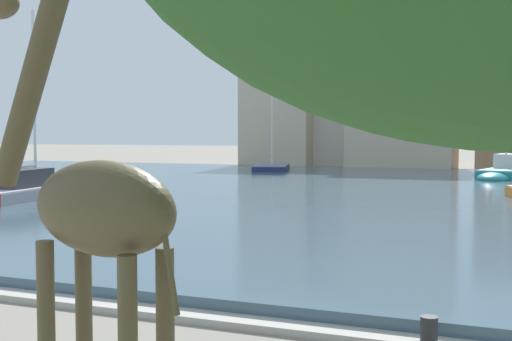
{
  "coord_description": "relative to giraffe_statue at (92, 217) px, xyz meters",
  "views": [
    {
      "loc": [
        7.62,
        -1.23,
        3.02
      ],
      "look_at": [
        2.22,
        12.22,
        2.2
      ],
      "focal_mm": 45.35,
      "sensor_mm": 36.0,
      "label": 1
    }
  ],
  "objects": [
    {
      "name": "harbor_water",
      "position": [
        -4.31,
        26.36,
        -2.16
      ],
      "size": [
        76.11,
        42.85,
        0.32
      ],
      "primitive_type": "cube",
      "color": "#3D5666",
      "rests_on": "ground"
    },
    {
      "name": "quay_edge_coping",
      "position": [
        -4.31,
        4.68,
        -2.26
      ],
      "size": [
        76.11,
        0.5,
        0.12
      ],
      "primitive_type": "cube",
      "color": "#ADA89E",
      "rests_on": "ground"
    },
    {
      "name": "giraffe_statue",
      "position": [
        0.0,
        0.0,
        0.0
      ],
      "size": [
        2.55,
        1.11,
        4.54
      ],
      "color": "#4C4228",
      "rests_on": "ground"
    },
    {
      "name": "sailboat_navy",
      "position": [
        -13.66,
        41.04,
        -1.91
      ],
      "size": [
        3.75,
        6.29,
        8.87
      ],
      "color": "navy",
      "rests_on": "ground"
    },
    {
      "name": "sailboat_teal",
      "position": [
        2.8,
        38.89,
        -1.73
      ],
      "size": [
        3.7,
        9.1,
        8.07
      ],
      "color": "teal",
      "rests_on": "ground"
    },
    {
      "name": "sailboat_grey",
      "position": [
        -16.12,
        18.02,
        -1.78
      ],
      "size": [
        3.41,
        9.43,
        8.35
      ],
      "color": "#939399",
      "rests_on": "ground"
    },
    {
      "name": "mooring_bollard",
      "position": [
        2.26,
        4.53,
        -2.07
      ],
      "size": [
        0.24,
        0.24,
        0.5
      ],
      "primitive_type": "cylinder",
      "color": "#232326",
      "rests_on": "ground"
    },
    {
      "name": "townhouse_tall_gabled",
      "position": [
        -16.09,
        50.25,
        3.51
      ],
      "size": [
        6.35,
        6.03,
        11.63
      ],
      "color": "#C6B293",
      "rests_on": "ground"
    },
    {
      "name": "townhouse_corner_house",
      "position": [
        -10.94,
        52.51,
        3.75
      ],
      "size": [
        7.8,
        6.26,
        12.11
      ],
      "color": "beige",
      "rests_on": "ground"
    },
    {
      "name": "townhouse_wide_warehouse",
      "position": [
        -5.44,
        50.56,
        3.71
      ],
      "size": [
        8.63,
        7.27,
        12.03
      ],
      "color": "#C6B293",
      "rests_on": "ground"
    }
  ]
}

